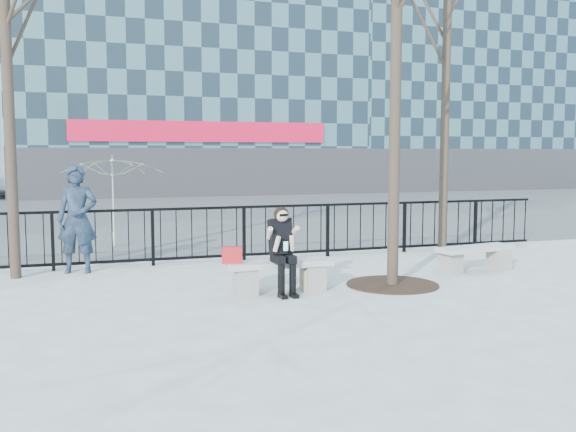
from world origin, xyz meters
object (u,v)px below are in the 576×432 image
object	(u,v)px
bench_main	(280,273)
seated_woman	(283,251)
standing_man	(77,219)
bench_second	(475,256)

from	to	relation	value
bench_main	seated_woman	world-z (taller)	seated_woman
standing_man	bench_main	bearing A→B (deg)	-29.43
bench_second	seated_woman	xyz separation A→B (m)	(-3.92, -0.71, 0.39)
seated_woman	standing_man	world-z (taller)	standing_man
bench_second	standing_man	world-z (taller)	standing_man
bench_main	standing_man	size ratio (longest dim) A/B	0.85
bench_main	seated_woman	xyz separation A→B (m)	(0.00, -0.16, 0.37)
bench_main	standing_man	bearing A→B (deg)	137.87
bench_second	standing_man	distance (m)	7.23
bench_main	standing_man	xyz separation A→B (m)	(-2.96, 2.68, 0.67)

